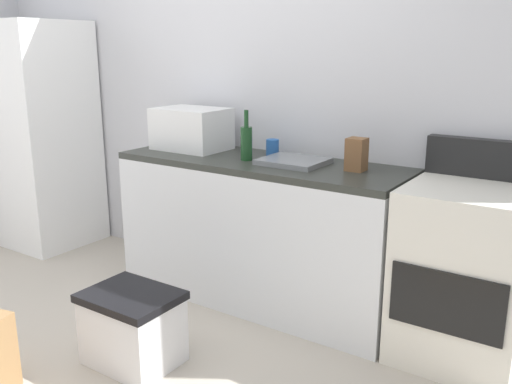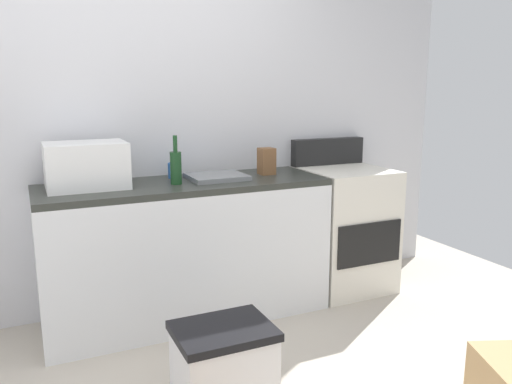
% 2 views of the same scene
% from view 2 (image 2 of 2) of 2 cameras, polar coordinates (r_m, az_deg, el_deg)
% --- Properties ---
extents(wall_back, '(5.00, 0.10, 2.60)m').
position_cam_2_polar(wall_back, '(3.47, -14.61, 8.18)').
color(wall_back, silver).
rests_on(wall_back, ground_plane).
extents(kitchen_counter, '(1.80, 0.60, 0.90)m').
position_cam_2_polar(kitchen_counter, '(3.36, -7.71, -6.45)').
color(kitchen_counter, silver).
rests_on(kitchen_counter, ground_plane).
extents(stove_oven, '(0.60, 0.61, 1.10)m').
position_cam_2_polar(stove_oven, '(3.87, 9.80, -3.82)').
color(stove_oven, silver).
rests_on(stove_oven, ground_plane).
extents(microwave, '(0.46, 0.34, 0.27)m').
position_cam_2_polar(microwave, '(3.17, -18.40, 2.84)').
color(microwave, white).
rests_on(microwave, kitchen_counter).
extents(sink_basin, '(0.36, 0.32, 0.03)m').
position_cam_2_polar(sink_basin, '(3.33, -4.40, 1.71)').
color(sink_basin, slate).
rests_on(sink_basin, kitchen_counter).
extents(wine_bottle, '(0.07, 0.07, 0.30)m').
position_cam_2_polar(wine_bottle, '(3.17, -8.92, 2.83)').
color(wine_bottle, '#193F1E').
rests_on(wine_bottle, kitchen_counter).
extents(coffee_mug, '(0.08, 0.08, 0.10)m').
position_cam_2_polar(coffee_mug, '(3.39, -9.11, 2.39)').
color(coffee_mug, '#2659A5').
rests_on(coffee_mug, kitchen_counter).
extents(knife_block, '(0.10, 0.10, 0.18)m').
position_cam_2_polar(knife_block, '(3.49, 1.18, 3.45)').
color(knife_block, brown).
rests_on(knife_block, kitchen_counter).
extents(storage_bin, '(0.46, 0.36, 0.38)m').
position_cam_2_polar(storage_bin, '(2.58, -3.62, -18.53)').
color(storage_bin, silver).
rests_on(storage_bin, ground_plane).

